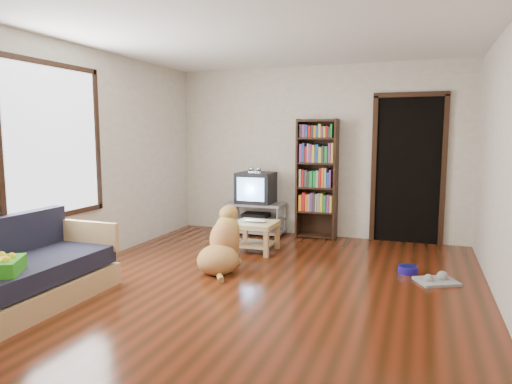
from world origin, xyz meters
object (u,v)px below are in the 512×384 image
(crt_tv, at_px, (256,187))
(dog, at_px, (222,246))
(bookshelf, at_px, (317,172))
(laptop, at_px, (255,222))
(tv_stand, at_px, (256,217))
(sofa, at_px, (20,279))
(grey_rag, at_px, (436,281))
(coffee_table, at_px, (255,231))
(dog_bowl, at_px, (408,270))

(crt_tv, xyz_separation_m, dog, (0.29, -1.95, -0.47))
(bookshelf, distance_m, dog, 2.25)
(laptop, bearing_deg, tv_stand, 107.96)
(crt_tv, distance_m, sofa, 3.81)
(grey_rag, relative_size, sofa, 0.22)
(coffee_table, bearing_deg, laptop, -90.00)
(dog_bowl, height_order, coffee_table, coffee_table)
(crt_tv, bearing_deg, sofa, -104.93)
(crt_tv, relative_size, dog, 0.63)
(crt_tv, height_order, dog, crt_tv)
(tv_stand, distance_m, coffee_table, 1.09)
(dog_bowl, distance_m, bookshelf, 2.22)
(laptop, distance_m, dog_bowl, 2.03)
(bookshelf, bearing_deg, dog, -108.21)
(laptop, distance_m, dog, 0.89)
(laptop, bearing_deg, dog, -96.29)
(laptop, height_order, dog, dog)
(grey_rag, distance_m, tv_stand, 3.09)
(grey_rag, xyz_separation_m, bookshelf, (-1.69, 1.69, 0.99))
(grey_rag, bearing_deg, coffee_table, 165.80)
(crt_tv, xyz_separation_m, bookshelf, (0.95, 0.07, 0.26))
(dog_bowl, height_order, sofa, sofa)
(coffee_table, bearing_deg, dog, -94.98)
(coffee_table, height_order, dog, dog)
(laptop, relative_size, dog, 0.33)
(dog_bowl, distance_m, dog, 2.14)
(bookshelf, xyz_separation_m, dog, (-0.66, -2.02, -0.72))
(sofa, height_order, dog, sofa)
(tv_stand, bearing_deg, bookshelf, 5.63)
(laptop, xyz_separation_m, sofa, (-1.34, -2.58, -0.15))
(dog, bearing_deg, tv_stand, 98.43)
(dog_bowl, xyz_separation_m, coffee_table, (-1.97, 0.32, 0.24))
(crt_tv, height_order, coffee_table, crt_tv)
(bookshelf, height_order, coffee_table, bookshelf)
(tv_stand, height_order, coffee_table, tv_stand)
(sofa, bearing_deg, tv_stand, 74.98)
(coffee_table, bearing_deg, dog_bowl, -9.35)
(crt_tv, distance_m, dog, 2.02)
(tv_stand, bearing_deg, grey_rag, -31.22)
(laptop, relative_size, sofa, 0.17)
(bookshelf, bearing_deg, grey_rag, -45.09)
(crt_tv, bearing_deg, dog, -81.66)
(dog_bowl, bearing_deg, laptop, 171.50)
(tv_stand, xyz_separation_m, bookshelf, (0.95, 0.09, 0.73))
(dog_bowl, xyz_separation_m, sofa, (-3.31, -2.28, 0.22))
(dog_bowl, relative_size, sofa, 0.12)
(crt_tv, distance_m, bookshelf, 0.99)
(bookshelf, relative_size, dog, 1.96)
(crt_tv, height_order, bookshelf, bookshelf)
(dog, bearing_deg, grey_rag, 7.96)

